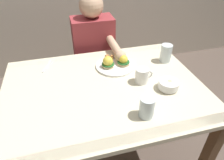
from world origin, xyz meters
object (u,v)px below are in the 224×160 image
fruit_bowl (169,85)px  water_glass_far (147,108)px  fork (48,65)px  water_glass_near (166,54)px  diner_person (95,53)px  eggs_benedict_plate (115,63)px  dining_table (104,100)px  coffee_mug (142,75)px

fruit_bowl → water_glass_far: (-0.21, -0.17, 0.02)m
fruit_bowl → water_glass_far: 0.27m
fruit_bowl → fork: 0.83m
water_glass_near → diner_person: diner_person is taller
water_glass_far → fork: bearing=127.5°
fruit_bowl → fork: size_ratio=0.80×
fork → eggs_benedict_plate: bearing=-16.3°
dining_table → diner_person: (0.06, 0.60, 0.02)m
diner_person → eggs_benedict_plate: bearing=-80.0°
fork → fruit_bowl: bearing=-33.4°
coffee_mug → water_glass_far: size_ratio=0.98×
dining_table → water_glass_far: 0.36m
water_glass_far → diner_person: diner_person is taller
eggs_benedict_plate → water_glass_near: water_glass_near is taller
fruit_bowl → water_glass_near: bearing=66.3°
eggs_benedict_plate → water_glass_near: (0.37, -0.02, 0.03)m
water_glass_near → fork: bearing=169.5°
fruit_bowl → water_glass_far: bearing=-141.5°
eggs_benedict_plate → diner_person: bearing=100.0°
dining_table → water_glass_near: bearing=20.2°
fork → diner_person: bearing=34.5°
eggs_benedict_plate → dining_table: bearing=-122.4°
dining_table → water_glass_far: water_glass_far is taller
eggs_benedict_plate → fork: 0.47m
coffee_mug → eggs_benedict_plate: bearing=117.0°
diner_person → coffee_mug: bearing=-73.6°
eggs_benedict_plate → fruit_bowl: eggs_benedict_plate is taller
coffee_mug → water_glass_near: bearing=37.2°
water_glass_near → eggs_benedict_plate: bearing=176.9°
fruit_bowl → water_glass_near: size_ratio=0.95×
dining_table → eggs_benedict_plate: 0.27m
diner_person → water_glass_near: bearing=-43.5°
dining_table → fruit_bowl: (0.37, -0.12, 0.14)m
dining_table → fork: size_ratio=7.98×
water_glass_far → water_glass_near: bearing=53.8°
coffee_mug → fork: bearing=148.3°
dining_table → coffee_mug: coffee_mug is taller
diner_person → dining_table: bearing=-95.6°
fork → coffee_mug: bearing=-31.7°
dining_table → coffee_mug: size_ratio=10.78×
dining_table → fork: (-0.33, 0.34, 0.11)m
water_glass_near → coffee_mug: bearing=-142.8°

